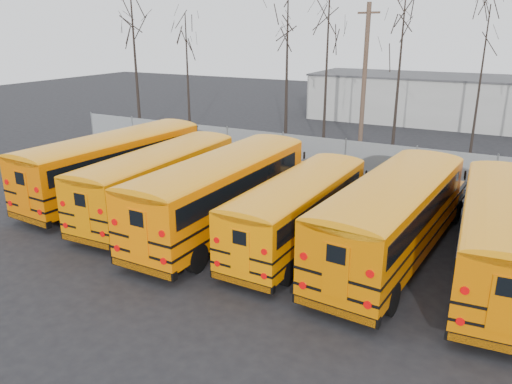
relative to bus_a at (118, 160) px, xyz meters
The scene contains 16 objects.
ground 9.30m from the bus_a, 16.74° to the right, with size 120.00×120.00×0.00m, color black.
fence 12.84m from the bus_a, 47.11° to the left, with size 40.00×0.04×2.00m, color gray.
distant_building 31.27m from the bus_a, 69.97° to the left, with size 22.00×8.00×4.00m, color #AEADA9.
bus_a is the anchor object (origin of this frame).
bus_b 3.45m from the bus_a, 13.72° to the right, with size 2.71×11.00×3.06m.
bus_c 7.10m from the bus_a, 10.19° to the right, with size 3.02×11.88×3.30m.
bus_d 10.43m from the bus_a, ahead, with size 2.68×10.24×2.84m.
bus_e 13.90m from the bus_a, ahead, with size 3.64×11.78×3.25m.
bus_f 17.40m from the bus_a, ahead, with size 3.29×11.29×3.12m.
utility_pole_left 17.21m from the bus_a, 61.94° to the left, with size 1.63×0.81×9.70m.
tree_0 15.62m from the bus_a, 126.48° to the left, with size 0.26×0.26×11.66m, color black.
tree_1 14.95m from the bus_a, 111.22° to the left, with size 0.26×0.26×9.19m, color black.
tree_2 15.63m from the bus_a, 81.52° to the left, with size 0.26×0.26×10.10m, color black.
tree_3 15.28m from the bus_a, 67.05° to the left, with size 0.26×0.26×11.30m, color black.
tree_4 16.45m from the bus_a, 48.03° to the left, with size 0.26×0.26×9.81m, color black.
tree_5 20.10m from the bus_a, 40.54° to the left, with size 0.26×0.26×9.36m, color black.
Camera 1 is at (8.60, -15.39, 8.20)m, focal length 35.00 mm.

